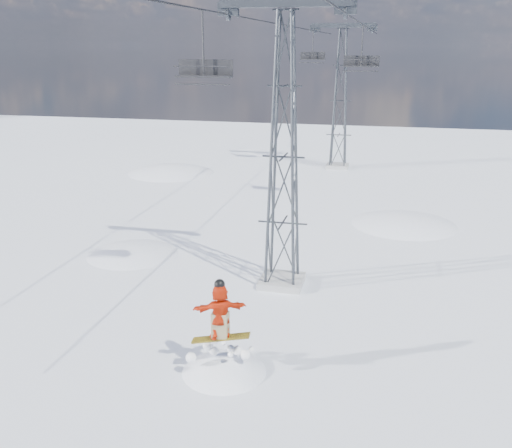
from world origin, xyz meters
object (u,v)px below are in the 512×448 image
(lift_tower_far, at_px, (340,101))
(lift_chair_near, at_px, (204,70))
(snowboarder_jump, at_px, (225,416))
(lift_tower_near, at_px, (284,158))

(lift_tower_far, xyz_separation_m, lift_chair_near, (-2.20, -28.08, 3.47))
(lift_tower_far, height_order, snowboarder_jump, lift_tower_far)
(lift_tower_far, distance_m, snowboarder_jump, 32.90)
(lift_tower_near, height_order, snowboarder_jump, lift_tower_near)
(lift_tower_far, xyz_separation_m, snowboarder_jump, (-0.48, -32.12, -7.09))
(lift_tower_near, bearing_deg, lift_chair_near, -125.54)
(lift_tower_near, distance_m, lift_tower_far, 25.00)
(lift_tower_near, xyz_separation_m, lift_chair_near, (-2.20, -3.08, 3.47))
(lift_tower_near, xyz_separation_m, lift_tower_far, (0.00, 25.00, 0.00))
(lift_chair_near, bearing_deg, snowboarder_jump, -66.93)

